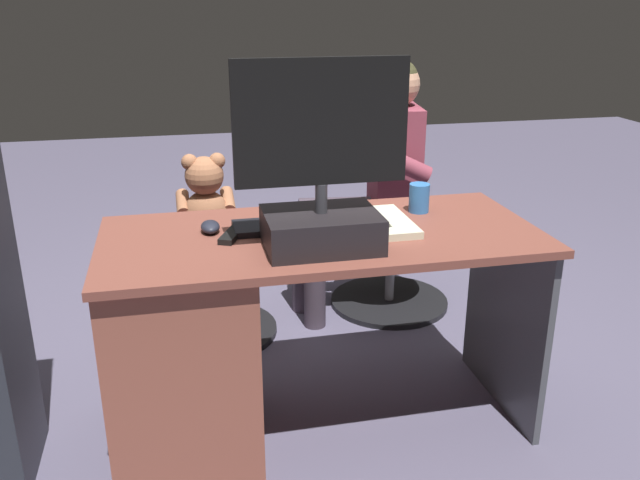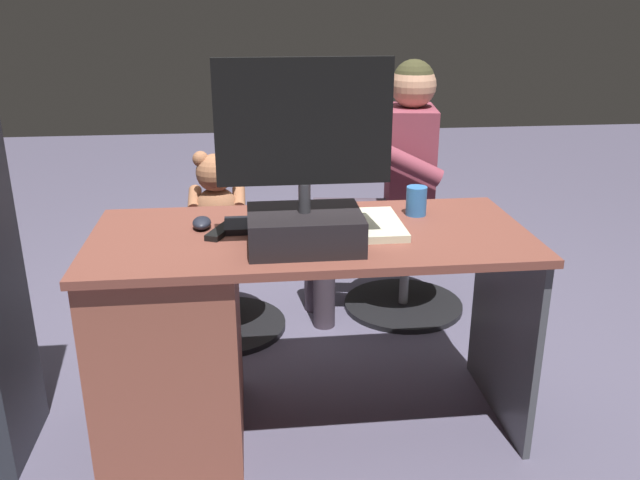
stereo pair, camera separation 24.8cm
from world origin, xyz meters
The scene contains 12 objects.
ground_plane centered at (0.00, 0.00, 0.00)m, with size 10.00×10.00×0.00m, color #565068.
desk centered at (0.36, 0.38, 0.38)m, with size 1.39×0.64×0.71m.
monitor centered at (0.03, 0.50, 0.88)m, with size 0.50×0.26×0.55m.
keyboard centered at (0.06, 0.32, 0.72)m, with size 0.42×0.14×0.02m, color black.
computer_mouse centered at (0.35, 0.30, 0.73)m, with size 0.06×0.10×0.04m, color #212431.
cup centered at (-0.38, 0.24, 0.76)m, with size 0.07×0.07×0.10m, color #3372BF.
tv_remote centered at (0.28, 0.36, 0.72)m, with size 0.04×0.15×0.02m, color black.
notebook_binder centered at (-0.18, 0.36, 0.72)m, with size 0.22×0.30×0.02m, color beige.
office_chair_teddy centered at (0.33, -0.37, 0.26)m, with size 0.56×0.56×0.46m.
teddy_bear centered at (0.33, -0.38, 0.63)m, with size 0.24×0.25×0.35m.
visitor_chair centered at (-0.53, -0.49, 0.26)m, with size 0.57×0.57×0.46m.
person centered at (-0.44, -0.48, 0.69)m, with size 0.60×0.52×1.17m.
Camera 1 is at (0.44, 2.33, 1.42)m, focal length 37.31 mm.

